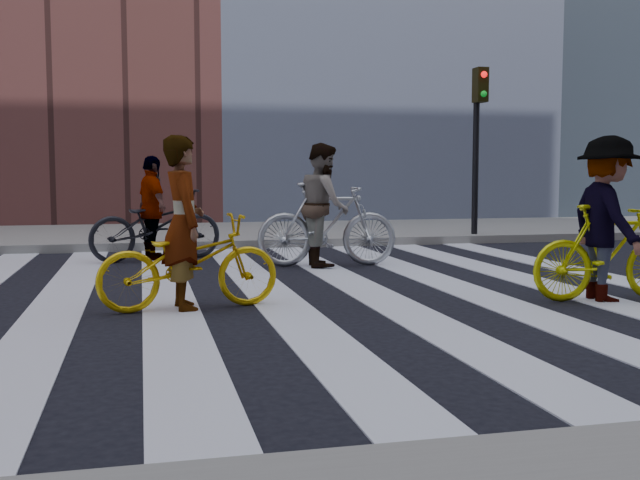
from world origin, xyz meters
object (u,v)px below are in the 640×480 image
object	(u,v)px
traffic_signal	(478,124)
bike_silver_mid	(327,224)
bike_dark_rear	(156,225)
rider_mid	(324,205)
rider_rear	(153,208)
rider_left	(183,223)
rider_right	(606,219)
bike_yellow_left	(189,262)
bike_yellow_right	(609,253)

from	to	relation	value
traffic_signal	bike_silver_mid	bearing A→B (deg)	-141.11
bike_dark_rear	rider_mid	distance (m)	2.68
bike_dark_rear	rider_rear	size ratio (longest dim) A/B	1.30
bike_silver_mid	rider_left	size ratio (longest dim) A/B	1.18
rider_right	rider_rear	world-z (taller)	rider_right
bike_yellow_left	bike_dark_rear	bearing A→B (deg)	-5.01
traffic_signal	rider_left	size ratio (longest dim) A/B	1.96
bike_silver_mid	traffic_signal	bearing A→B (deg)	-45.50
bike_dark_rear	rider_right	xyz separation A→B (m)	(4.48, -4.83, 0.31)
rider_right	rider_left	bearing A→B (deg)	87.92
bike_yellow_left	rider_mid	xyz separation A→B (m)	(2.09, 3.00, 0.41)
rider_mid	rider_left	bearing A→B (deg)	150.05
bike_yellow_left	bike_dark_rear	world-z (taller)	bike_dark_rear
rider_left	rider_mid	world-z (taller)	rider_mid
rider_right	rider_rear	xyz separation A→B (m)	(-4.53, 4.83, -0.06)
bike_silver_mid	bike_yellow_right	distance (m)	4.13
bike_yellow_left	traffic_signal	bearing A→B (deg)	-52.38
bike_silver_mid	bike_yellow_left	bearing A→B (deg)	150.05
bike_yellow_left	bike_silver_mid	world-z (taller)	bike_silver_mid
rider_rear	bike_dark_rear	bearing A→B (deg)	-108.55
traffic_signal	rider_right	xyz separation A→B (m)	(-1.62, -6.53, -1.42)
bike_yellow_left	bike_silver_mid	distance (m)	3.68
bike_dark_rear	rider_mid	world-z (taller)	rider_mid
bike_dark_rear	rider_rear	bearing A→B (deg)	71.45
bike_yellow_right	bike_dark_rear	world-z (taller)	bike_dark_rear
bike_dark_rear	rider_rear	xyz separation A→B (m)	(-0.05, 0.00, 0.26)
bike_yellow_left	rider_right	size ratio (longest dim) A/B	1.03
bike_silver_mid	rider_rear	bearing A→B (deg)	67.14
bike_dark_rear	rider_right	size ratio (longest dim) A/B	1.21
bike_yellow_right	rider_rear	world-z (taller)	rider_rear
rider_left	rider_right	xyz separation A→B (m)	(4.30, -0.52, 0.01)
rider_mid	bike_yellow_right	bearing A→B (deg)	-142.25
bike_yellow_left	bike_yellow_right	bearing A→B (deg)	-104.95
rider_rear	rider_mid	bearing A→B (deg)	-137.52
bike_silver_mid	rider_left	bearing A→B (deg)	149.43
bike_yellow_left	rider_rear	xyz separation A→B (m)	(-0.28, 4.31, 0.33)
bike_silver_mid	bike_dark_rear	bearing A→B (deg)	66.64
bike_silver_mid	rider_rear	world-z (taller)	rider_rear
bike_dark_rear	bike_yellow_right	bearing A→B (deg)	-155.39
rider_right	traffic_signal	bearing A→B (deg)	-9.10
bike_yellow_left	bike_dark_rear	xyz separation A→B (m)	(-0.23, 4.31, 0.08)
bike_yellow_left	rider_rear	size ratio (longest dim) A/B	1.11
bike_yellow_left	rider_left	bearing A→B (deg)	81.98
bike_dark_rear	rider_mid	bearing A→B (deg)	-138.04
bike_yellow_left	rider_rear	bearing A→B (deg)	-4.34
bike_dark_rear	rider_rear	distance (m)	0.26
traffic_signal	bike_silver_mid	size ratio (longest dim) A/B	1.66
bike_yellow_right	bike_dark_rear	distance (m)	6.62
rider_left	bike_yellow_left	bearing A→B (deg)	-98.02
rider_mid	rider_rear	xyz separation A→B (m)	(-2.37, 1.31, -0.08)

